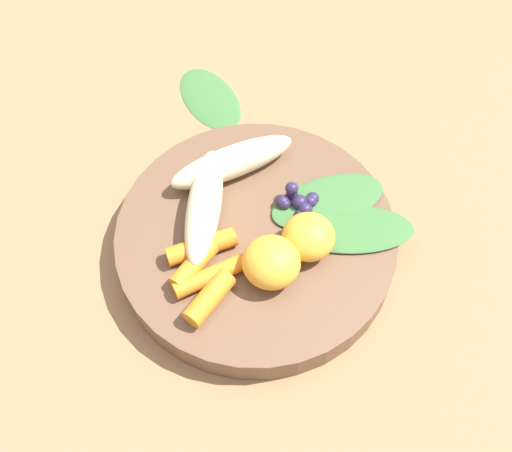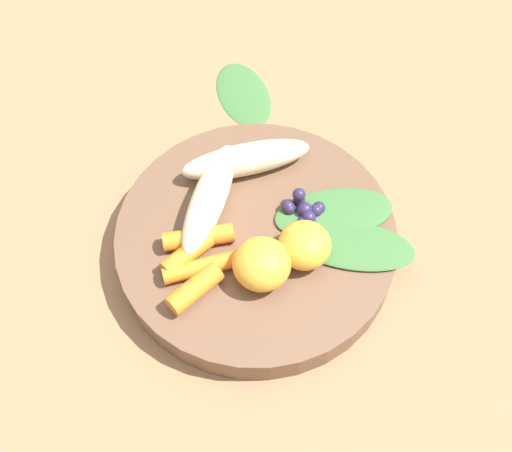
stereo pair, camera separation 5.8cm
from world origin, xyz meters
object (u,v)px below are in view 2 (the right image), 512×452
Objects in this scene: orange_segment_near at (305,245)px; kale_leaf_stray at (243,93)px; bowl at (256,240)px; banana_peeled_left at (209,198)px; banana_peeled_right at (246,159)px.

kale_leaf_stray is at bearing 144.29° from orange_segment_near.
bowl is 2.57× the size of kale_leaf_stray.
bowl is 2.07× the size of banana_peeled_left.
banana_peeled_left is 0.06m from banana_peeled_right.
bowl is at bearing 165.69° from kale_leaf_stray.
banana_peeled_right reaches higher than bowl.
orange_segment_near reaches higher than banana_peeled_left.
banana_peeled_right is 0.11m from orange_segment_near.
banana_peeled_right is 2.66× the size of orange_segment_near.
banana_peeled_right is (-0.00, 0.05, 0.00)m from banana_peeled_left.
bowl is at bearing -169.82° from orange_segment_near.
banana_peeled_left is 2.66× the size of orange_segment_near.
banana_peeled_left and banana_peeled_right have the same top height.
orange_segment_near reaches higher than kale_leaf_stray.
orange_segment_near is 0.23m from kale_leaf_stray.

